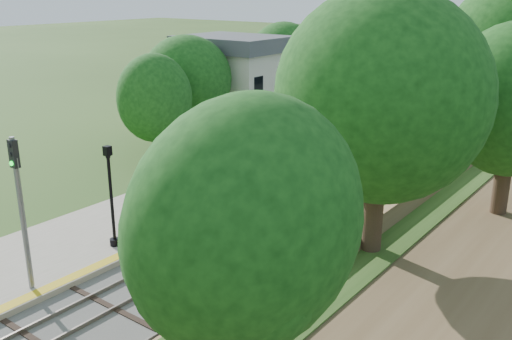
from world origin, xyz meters
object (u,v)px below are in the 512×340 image
Objects in this scene: signal_platform at (20,198)px; signal_farside at (450,131)px; train at (508,75)px; lamppost_far at (112,202)px; station_building at (234,83)px.

signal_platform reaches higher than signal_farside.
signal_platform is (-2.90, -58.27, 1.93)m from train.
train is at bearing 87.15° from signal_platform.
lamppost_far is 0.74× the size of signal_farside.
station_building is 1.80× the size of lamppost_far.
signal_farside is at bearing -14.60° from station_building.
signal_platform is 22.85m from signal_farside.
train is (14.00, 32.04, -1.83)m from station_building.
signal_platform is (11.10, -26.22, 0.10)m from station_building.
lamppost_far is at bearing -93.58° from train.
train is 53.79m from lamppost_far.
train is 15.39× the size of signal_farside.
signal_farside reaches higher than lamppost_far.
train is 16.02× the size of signal_platform.
lamppost_far is at bearing 95.72° from signal_platform.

